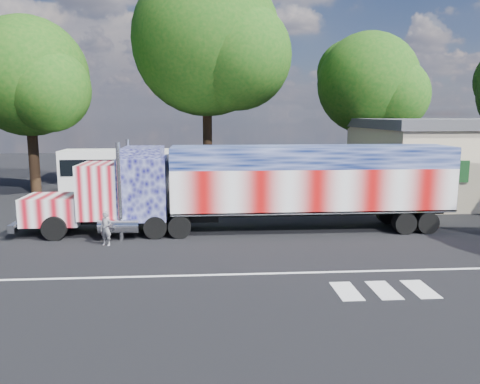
{
  "coord_description": "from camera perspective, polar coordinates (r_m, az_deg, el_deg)",
  "views": [
    {
      "loc": [
        -1.55,
        -18.51,
        5.5
      ],
      "look_at": [
        0.0,
        3.0,
        1.9
      ],
      "focal_mm": 35.0,
      "sensor_mm": 36.0,
      "label": 1
    }
  ],
  "objects": [
    {
      "name": "coach_bus",
      "position": [
        30.9,
        -10.81,
        2.21
      ],
      "size": [
        11.15,
        2.59,
        3.24
      ],
      "color": "white",
      "rests_on": "ground"
    },
    {
      "name": "tree_ne_a",
      "position": [
        37.15,
        15.56,
        12.57
      ],
      "size": [
        7.92,
        7.54,
        11.55
      ],
      "color": "black",
      "rests_on": "ground"
    },
    {
      "name": "tree_nw_a",
      "position": [
        35.57,
        -24.24,
        12.62
      ],
      "size": [
        8.45,
        8.05,
        12.03
      ],
      "color": "black",
      "rests_on": "ground"
    },
    {
      "name": "lane_markings",
      "position": [
        16.06,
        7.98,
        -10.62
      ],
      "size": [
        30.0,
        2.67,
        0.01
      ],
      "color": "silver",
      "rests_on": "ground"
    },
    {
      "name": "woman",
      "position": [
        20.59,
        -16.03,
        -4.3
      ],
      "size": [
        0.63,
        0.54,
        1.45
      ],
      "primitive_type": "imported",
      "rotation": [
        0.0,
        0.0,
        -0.43
      ],
      "color": "slate",
      "rests_on": "ground"
    },
    {
      "name": "semi_truck",
      "position": [
        22.02,
        2.28,
        0.9
      ],
      "size": [
        20.22,
        3.19,
        4.31
      ],
      "color": "black",
      "rests_on": "ground"
    },
    {
      "name": "tree_n_mid",
      "position": [
        36.08,
        -3.81,
        17.79
      ],
      "size": [
        11.5,
        10.96,
        16.27
      ],
      "color": "black",
      "rests_on": "ground"
    },
    {
      "name": "ground",
      "position": [
        19.37,
        0.64,
        -7.02
      ],
      "size": [
        100.0,
        100.0,
        0.0
      ],
      "primitive_type": "plane",
      "color": "black"
    }
  ]
}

